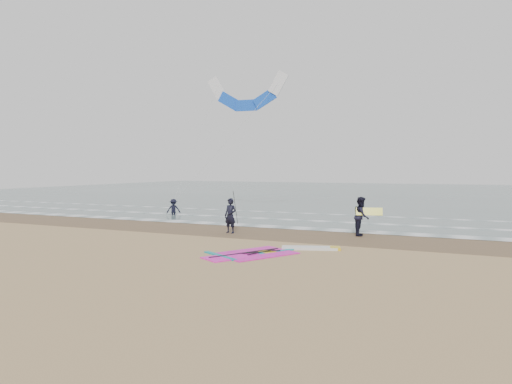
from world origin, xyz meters
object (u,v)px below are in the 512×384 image
at_px(windsurf_rig, 271,252).
at_px(surf_kite, 246,96).
at_px(person_wading, 173,205).
at_px(person_walking, 361,216).
at_px(person_standing, 230,216).

bearing_deg(windsurf_rig, surf_kite, 118.23).
bearing_deg(surf_kite, person_wading, -130.56).
relative_size(windsurf_rig, person_wading, 3.25).
distance_m(person_walking, surf_kite, 16.04).
xyz_separation_m(person_standing, surf_kite, (-4.12, 10.90, 8.07)).
xyz_separation_m(person_walking, surf_kite, (-10.59, 9.01, 8.00)).
xyz_separation_m(person_wading, surf_kite, (3.79, 4.42, 8.22)).
height_order(person_walking, person_wading, person_walking).
distance_m(windsurf_rig, person_wading, 16.11).
distance_m(person_standing, person_wading, 10.22).
xyz_separation_m(windsurf_rig, person_standing, (-4.04, 4.31, 0.89)).
height_order(windsurf_rig, person_walking, person_walking).
relative_size(windsurf_rig, person_standing, 2.71).
bearing_deg(person_wading, person_walking, -54.98).
relative_size(person_standing, person_wading, 1.20).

